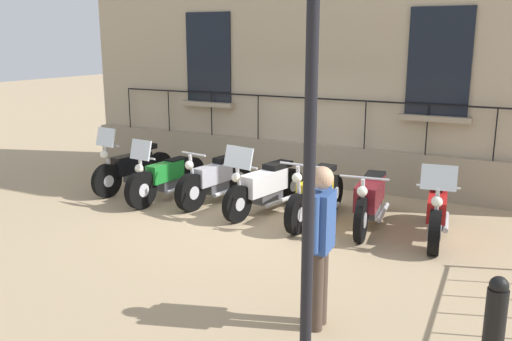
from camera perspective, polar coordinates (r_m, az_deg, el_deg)
name	(u,v)px	position (r m, az deg, el deg)	size (l,w,h in m)	color
ground_plane	(256,215)	(9.61, -0.05, -4.66)	(60.00, 60.00, 0.00)	tan
motorcycle_black	(133,168)	(11.35, -12.61, 0.25)	(2.05, 0.67, 1.36)	black
motorcycle_green	(167,178)	(10.55, -9.27, -0.74)	(2.10, 0.57, 1.26)	black
motorcycle_silver	(215,181)	(10.28, -4.31, -1.07)	(2.00, 0.62, 1.04)	black
motorcycle_white	(265,187)	(9.69, 0.95, -1.72)	(2.15, 0.83, 1.29)	black
motorcycle_yellow	(316,197)	(9.23, 6.25, -2.71)	(2.08, 0.72, 1.11)	black
motorcycle_maroon	(370,199)	(9.09, 11.76, -2.95)	(2.17, 0.74, 1.00)	black
motorcycle_red	(437,211)	(8.90, 18.28, -4.03)	(2.16, 0.61, 1.30)	black
bollard	(494,332)	(5.36, 23.46, -15.16)	(0.18, 0.18, 1.05)	black
pedestrian_walking	(320,238)	(5.73, 6.70, -6.97)	(0.53, 0.24, 1.76)	#47382D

